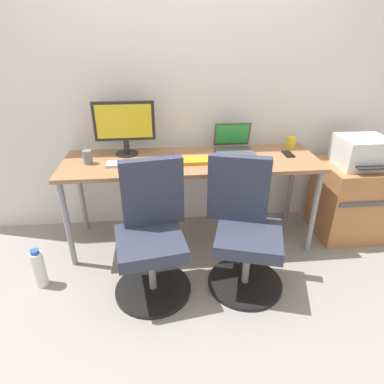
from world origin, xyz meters
The scene contains 18 objects.
ground_plane centered at (0.00, 0.00, 0.00)m, with size 5.28×5.28×0.00m, color gray.
back_wall centered at (0.00, 0.39, 1.30)m, with size 4.40×0.04×2.60m, color white.
desk centered at (0.00, 0.00, 0.69)m, with size 2.02×0.61×0.76m.
office_chair_left centered at (-0.32, -0.56, 0.42)m, with size 0.54×0.54×0.94m.
office_chair_right centered at (0.32, -0.56, 0.42)m, with size 0.55×0.55×0.94m.
side_cabinet centered at (1.40, -0.02, 0.33)m, with size 0.54×0.51×0.66m.
printer centered at (1.40, -0.02, 0.78)m, with size 0.38×0.40×0.24m.
water_bottle_on_floor centered at (-1.14, -0.48, 0.15)m, with size 0.09×0.09×0.31m.
desktop_monitor centered at (-0.52, 0.17, 1.01)m, with size 0.48×0.18×0.43m.
open_laptop centered at (0.37, 0.17, 0.81)m, with size 0.31×0.28×0.22m.
keyboard_by_monitor centered at (-0.48, -0.06, 0.77)m, with size 0.34×0.12×0.02m, color #B7B7B7.
keyboard_by_laptop centered at (0.36, -0.14, 0.77)m, with size 0.34×0.12×0.02m, color #515156.
mouse_by_monitor centered at (-0.16, 0.07, 0.77)m, with size 0.06×0.10×0.03m, color #2D2D2D.
mouse_by_laptop centered at (-0.34, -0.24, 0.77)m, with size 0.06×0.10×0.03m, color #515156.
coffee_mug centered at (0.89, 0.20, 0.80)m, with size 0.08×0.08×0.09m, color yellow.
pen_cup centered at (-0.80, -0.01, 0.81)m, with size 0.07×0.07×0.10m, color slate.
phone_near_laptop centered at (0.80, 0.03, 0.76)m, with size 0.07×0.14×0.01m, color black.
notebook centered at (0.03, -0.06, 0.77)m, with size 0.21×0.15×0.03m, color orange.
Camera 1 is at (-0.23, -2.43, 1.71)m, focal length 30.81 mm.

